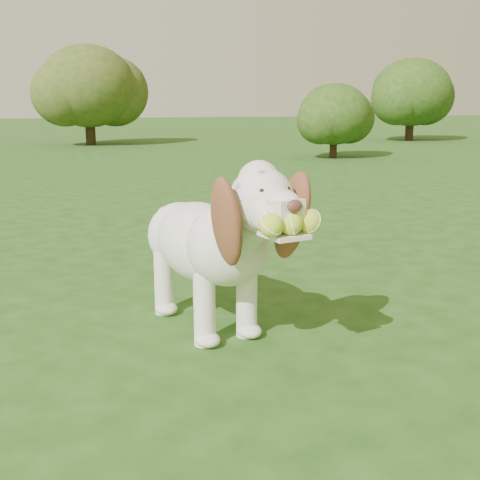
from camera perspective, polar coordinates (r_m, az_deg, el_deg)
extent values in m
plane|color=#204213|center=(3.36, -13.93, -6.44)|extent=(80.00, 80.00, 0.00)
ellipsoid|color=white|center=(2.96, -3.68, -0.20)|extent=(0.53, 0.80, 0.39)
ellipsoid|color=white|center=(2.71, -1.15, -0.45)|extent=(0.45, 0.45, 0.38)
ellipsoid|color=white|center=(3.19, -5.66, 0.52)|extent=(0.41, 0.41, 0.34)
cylinder|color=white|center=(2.56, 0.36, 1.06)|extent=(0.26, 0.33, 0.30)
sphere|color=white|center=(2.41, 2.06, 3.79)|extent=(0.32, 0.32, 0.27)
sphere|color=white|center=(2.42, 1.80, 5.55)|extent=(0.21, 0.21, 0.17)
cube|color=white|center=(2.29, 4.01, 3.13)|extent=(0.14, 0.18, 0.07)
ellipsoid|color=#592D28|center=(2.22, 5.19, 3.22)|extent=(0.07, 0.05, 0.05)
cube|color=white|center=(2.30, 4.20, 0.48)|extent=(0.18, 0.19, 0.02)
ellipsoid|color=brown|center=(2.36, -1.31, 1.68)|extent=(0.18, 0.28, 0.41)
ellipsoid|color=brown|center=(2.52, 4.94, 2.35)|extent=(0.20, 0.25, 0.41)
cylinder|color=white|center=(3.32, -6.76, 1.77)|extent=(0.11, 0.20, 0.15)
cylinder|color=white|center=(2.76, -3.38, -6.67)|extent=(0.12, 0.12, 0.33)
cylinder|color=white|center=(2.86, 0.64, -5.95)|extent=(0.12, 0.12, 0.33)
cylinder|color=white|center=(3.19, -7.23, -4.05)|extent=(0.12, 0.12, 0.33)
cylinder|color=white|center=(3.27, -3.63, -3.52)|extent=(0.12, 0.12, 0.33)
sphere|color=yellow|center=(2.20, 2.98, 1.40)|extent=(0.11, 0.11, 0.09)
sphere|color=yellow|center=(2.25, 4.84, 1.61)|extent=(0.11, 0.11, 0.09)
sphere|color=yellow|center=(2.30, 6.63, 1.81)|extent=(0.11, 0.11, 0.09)
cylinder|color=#382314|center=(18.12, 15.77, 10.22)|extent=(0.23, 0.23, 0.74)
ellipsoid|color=#1C3F13|center=(18.11, 15.97, 13.32)|extent=(2.21, 2.21, 1.88)
cylinder|color=#382314|center=(16.10, -14.01, 10.15)|extent=(0.25, 0.25, 0.80)
ellipsoid|color=#1C3F13|center=(16.09, -14.22, 13.96)|extent=(2.41, 2.41, 2.05)
cylinder|color=#382314|center=(12.17, 8.84, 8.78)|extent=(0.15, 0.15, 0.47)
ellipsoid|color=#1C3F13|center=(12.15, 8.94, 11.71)|extent=(1.40, 1.40, 1.19)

